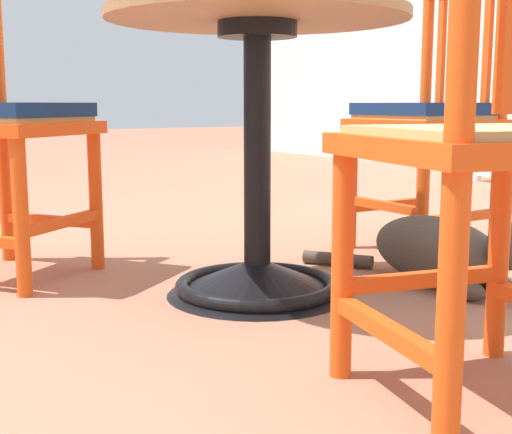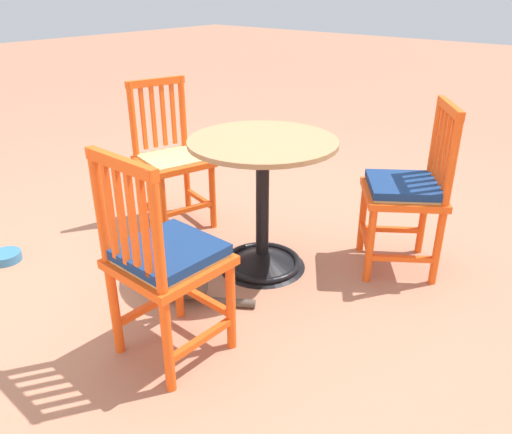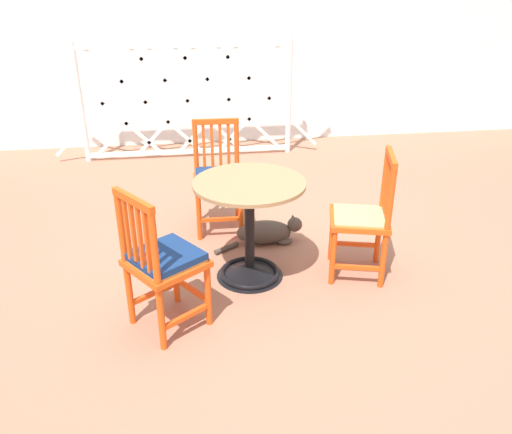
{
  "view_description": "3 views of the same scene",
  "coord_description": "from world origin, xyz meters",
  "px_view_note": "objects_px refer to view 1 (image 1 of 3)",
  "views": [
    {
      "loc": [
        1.39,
        -0.88,
        0.5
      ],
      "look_at": [
        -0.02,
        0.06,
        0.23
      ],
      "focal_mm": 49.33,
      "sensor_mm": 36.0,
      "label": 1
    },
    {
      "loc": [
        -1.65,
        2.01,
        1.45
      ],
      "look_at": [
        -0.1,
        0.15,
        0.31
      ],
      "focal_mm": 35.41,
      "sensor_mm": 36.0,
      "label": 2
    },
    {
      "loc": [
        -0.52,
        -3.01,
        1.98
      ],
      "look_at": [
        -0.05,
        0.25,
        0.41
      ],
      "focal_mm": 35.92,
      "sensor_mm": 36.0,
      "label": 3
    }
  ],
  "objects_px": {
    "tabby_cat": "(445,253)",
    "orange_chair_tucked_in": "(430,120)",
    "orange_chair_by_planter": "(497,147)",
    "orange_chair_facing_out": "(2,123)",
    "cafe_table": "(257,188)"
  },
  "relations": [
    {
      "from": "orange_chair_by_planter",
      "to": "tabby_cat",
      "type": "relative_size",
      "value": 1.25
    },
    {
      "from": "cafe_table",
      "to": "orange_chair_by_planter",
      "type": "relative_size",
      "value": 0.83
    },
    {
      "from": "orange_chair_by_planter",
      "to": "orange_chair_facing_out",
      "type": "distance_m",
      "value": 1.43
    },
    {
      "from": "cafe_table",
      "to": "orange_chair_tucked_in",
      "type": "distance_m",
      "value": 0.83
    },
    {
      "from": "tabby_cat",
      "to": "orange_chair_tucked_in",
      "type": "bearing_deg",
      "value": 139.14
    },
    {
      "from": "orange_chair_facing_out",
      "to": "tabby_cat",
      "type": "bearing_deg",
      "value": 50.72
    },
    {
      "from": "tabby_cat",
      "to": "cafe_table",
      "type": "bearing_deg",
      "value": -114.28
    },
    {
      "from": "orange_chair_by_planter",
      "to": "tabby_cat",
      "type": "xyz_separation_m",
      "value": [
        -0.58,
        0.55,
        -0.34
      ]
    },
    {
      "from": "orange_chair_tucked_in",
      "to": "tabby_cat",
      "type": "distance_m",
      "value": 0.6
    },
    {
      "from": "cafe_table",
      "to": "orange_chair_tucked_in",
      "type": "height_order",
      "value": "orange_chair_tucked_in"
    },
    {
      "from": "orange_chair_by_planter",
      "to": "cafe_table",
      "type": "bearing_deg",
      "value": 175.02
    },
    {
      "from": "orange_chair_facing_out",
      "to": "orange_chair_by_planter",
      "type": "bearing_deg",
      "value": 17.19
    },
    {
      "from": "tabby_cat",
      "to": "orange_chair_facing_out",
      "type": "bearing_deg",
      "value": -129.28
    },
    {
      "from": "orange_chair_tucked_in",
      "to": "cafe_table",
      "type": "bearing_deg",
      "value": -78.91
    },
    {
      "from": "orange_chair_facing_out",
      "to": "tabby_cat",
      "type": "relative_size",
      "value": 1.25
    }
  ]
}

